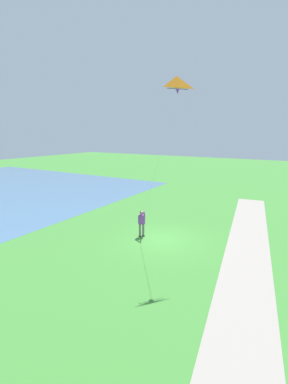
{
  "coord_description": "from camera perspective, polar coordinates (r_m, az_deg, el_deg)",
  "views": [
    {
      "loc": [
        -7.04,
        14.15,
        6.63
      ],
      "look_at": [
        0.71,
        1.11,
        3.25
      ],
      "focal_mm": 24.57,
      "sensor_mm": 36.0,
      "label": 1
    }
  ],
  "objects": [
    {
      "name": "flying_kite",
      "position": [
        13.02,
        6.98,
        21.68
      ],
      "size": [
        3.37,
        2.53,
        7.43
      ],
      "color": "orange"
    },
    {
      "name": "ground_plane",
      "position": [
        17.14,
        4.01,
        -10.24
      ],
      "size": [
        120.0,
        120.0,
        0.0
      ],
      "primitive_type": "plane",
      "color": "#3D7F33"
    },
    {
      "name": "walkway_path",
      "position": [
        13.93,
        21.19,
        -16.75
      ],
      "size": [
        6.89,
        32.02,
        0.02
      ],
      "primitive_type": "cube",
      "rotation": [
        0.0,
        0.0,
        0.14
      ],
      "color": "gray",
      "rests_on": "ground"
    },
    {
      "name": "person_kite_flyer",
      "position": [
        17.2,
        -0.49,
        -6.39
      ],
      "size": [
        0.62,
        0.55,
        1.83
      ],
      "color": "#232328",
      "rests_on": "ground"
    }
  ]
}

